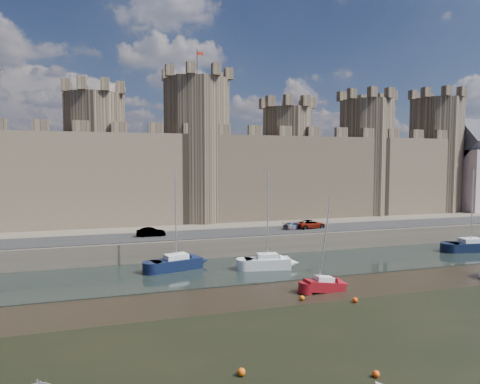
{
  "coord_description": "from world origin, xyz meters",
  "views": [
    {
      "loc": [
        -12.49,
        -21.57,
        12.21
      ],
      "look_at": [
        1.17,
        22.0,
        8.98
      ],
      "focal_mm": 32.0,
      "sensor_mm": 36.0,
      "label": 1
    }
  ],
  "objects_px": {
    "car_1": "(151,232)",
    "sailboat_4": "(324,284)",
    "car_2": "(295,226)",
    "sailboat_3": "(471,245)",
    "sailboat_1": "(176,263)",
    "sailboat_2": "(267,262)",
    "car_3": "(310,224)"
  },
  "relations": [
    {
      "from": "car_1",
      "to": "sailboat_3",
      "type": "distance_m",
      "value": 43.15
    },
    {
      "from": "sailboat_2",
      "to": "sailboat_1",
      "type": "bearing_deg",
      "value": 175.49
    },
    {
      "from": "car_2",
      "to": "sailboat_2",
      "type": "height_order",
      "value": "sailboat_2"
    },
    {
      "from": "car_3",
      "to": "car_2",
      "type": "bearing_deg",
      "value": 77.12
    },
    {
      "from": "sailboat_1",
      "to": "sailboat_3",
      "type": "xyz_separation_m",
      "value": [
        39.9,
        -1.92,
        -0.03
      ]
    },
    {
      "from": "car_3",
      "to": "sailboat_4",
      "type": "xyz_separation_m",
      "value": [
        -8.76,
        -20.3,
        -2.46
      ]
    },
    {
      "from": "sailboat_1",
      "to": "sailboat_2",
      "type": "distance_m",
      "value": 10.3
    },
    {
      "from": "car_2",
      "to": "sailboat_2",
      "type": "xyz_separation_m",
      "value": [
        -8.57,
        -11.23,
        -2.18
      ]
    },
    {
      "from": "car_1",
      "to": "sailboat_4",
      "type": "height_order",
      "value": "sailboat_4"
    },
    {
      "from": "car_2",
      "to": "car_1",
      "type": "bearing_deg",
      "value": 74.88
    },
    {
      "from": "car_2",
      "to": "sailboat_4",
      "type": "height_order",
      "value": "sailboat_4"
    },
    {
      "from": "car_2",
      "to": "car_3",
      "type": "distance_m",
      "value": 2.39
    },
    {
      "from": "car_1",
      "to": "sailboat_2",
      "type": "distance_m",
      "value": 16.4
    },
    {
      "from": "car_1",
      "to": "sailboat_3",
      "type": "height_order",
      "value": "sailboat_3"
    },
    {
      "from": "car_1",
      "to": "car_3",
      "type": "bearing_deg",
      "value": -87.91
    },
    {
      "from": "car_2",
      "to": "sailboat_1",
      "type": "height_order",
      "value": "sailboat_1"
    },
    {
      "from": "car_3",
      "to": "sailboat_1",
      "type": "xyz_separation_m",
      "value": [
        -20.88,
        -8.33,
        -2.27
      ]
    },
    {
      "from": "sailboat_3",
      "to": "sailboat_1",
      "type": "bearing_deg",
      "value": -175.38
    },
    {
      "from": "car_1",
      "to": "sailboat_4",
      "type": "relative_size",
      "value": 0.41
    },
    {
      "from": "car_1",
      "to": "sailboat_4",
      "type": "bearing_deg",
      "value": -143.16
    },
    {
      "from": "car_1",
      "to": "sailboat_2",
      "type": "xyz_separation_m",
      "value": [
        11.89,
        -11.07,
        -2.24
      ]
    },
    {
      "from": "car_1",
      "to": "car_3",
      "type": "xyz_separation_m",
      "value": [
        22.83,
        -0.02,
        0.03
      ]
    },
    {
      "from": "car_1",
      "to": "sailboat_2",
      "type": "relative_size",
      "value": 0.33
    },
    {
      "from": "sailboat_4",
      "to": "car_2",
      "type": "bearing_deg",
      "value": 71.37
    },
    {
      "from": "sailboat_3",
      "to": "sailboat_4",
      "type": "height_order",
      "value": "sailboat_3"
    },
    {
      "from": "car_2",
      "to": "sailboat_1",
      "type": "xyz_separation_m",
      "value": [
        -18.5,
        -8.51,
        -2.18
      ]
    },
    {
      "from": "sailboat_1",
      "to": "sailboat_3",
      "type": "relative_size",
      "value": 1.02
    },
    {
      "from": "sailboat_1",
      "to": "sailboat_4",
      "type": "distance_m",
      "value": 17.03
    },
    {
      "from": "car_1",
      "to": "car_2",
      "type": "bearing_deg",
      "value": -87.43
    },
    {
      "from": "car_2",
      "to": "sailboat_3",
      "type": "relative_size",
      "value": 0.34
    },
    {
      "from": "car_1",
      "to": "sailboat_2",
      "type": "bearing_deg",
      "value": -130.83
    },
    {
      "from": "car_3",
      "to": "sailboat_1",
      "type": "relative_size",
      "value": 0.41
    }
  ]
}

